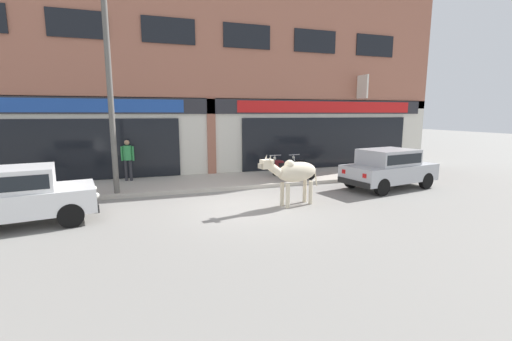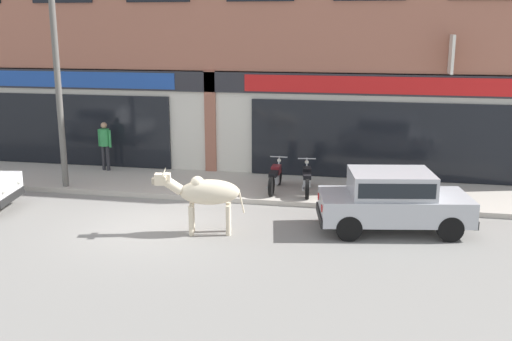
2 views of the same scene
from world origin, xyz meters
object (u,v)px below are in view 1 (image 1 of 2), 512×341
cow (294,173)px  motorcycle_0 (280,169)px  pedestrian (128,156)px  car_0 (389,167)px  motorcycle_1 (302,168)px  car_1 (14,194)px  utility_pole (110,95)px

cow → motorcycle_0: 3.79m
motorcycle_0 → pedestrian: (-5.88, 1.33, 0.60)m
car_0 → motorcycle_1: 3.40m
car_1 → motorcycle_0: 8.95m
car_0 → pedestrian: (-9.13, 3.86, 0.31)m
car_1 → pedestrian: size_ratio=2.37×
pedestrian → utility_pole: 3.07m
motorcycle_0 → motorcycle_1: (0.93, -0.07, 0.00)m
pedestrian → utility_pole: bearing=-98.6°
motorcycle_1 → motorcycle_0: bearing=175.7°
motorcycle_1 → pedestrian: size_ratio=1.13×
car_0 → motorcycle_0: bearing=142.1°
motorcycle_1 → utility_pole: (-7.13, -0.71, 2.82)m
motorcycle_0 → motorcycle_1: size_ratio=1.00×
motorcycle_0 → pedestrian: 6.06m
cow → car_1: 7.31m
car_1 → motorcycle_1: bearing=18.7°
cow → utility_pole: bearing=151.2°
car_1 → pedestrian: 5.18m
pedestrian → motorcycle_1: bearing=-11.6°
motorcycle_1 → utility_pole: bearing=-174.3°
car_0 → motorcycle_1: bearing=133.4°
motorcycle_0 → utility_pole: bearing=-172.9°
cow → car_0: cow is taller
car_1 → utility_pole: utility_pole is taller
motorcycle_0 → utility_pole: (-6.20, -0.78, 2.82)m
cow → utility_pole: 6.32m
cow → car_1: bearing=176.9°
cow → pedestrian: (-4.83, 4.94, 0.12)m
car_1 → pedestrian: bearing=61.4°
cow → car_1: cow is taller
motorcycle_1 → utility_pole: size_ratio=0.28×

